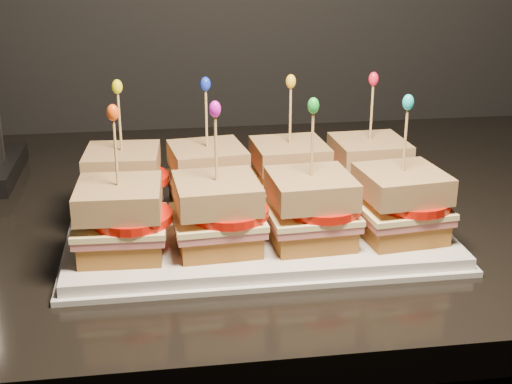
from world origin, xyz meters
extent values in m
cube|color=black|center=(-0.25, 1.64, 0.92)|extent=(2.51, 0.74, 0.04)
cube|color=white|center=(-0.26, 1.52, 0.94)|extent=(0.42, 0.26, 0.02)
cube|color=white|center=(-0.26, 1.52, 0.94)|extent=(0.43, 0.27, 0.01)
cube|color=brown|center=(-0.41, 1.58, 0.97)|extent=(0.09, 0.09, 0.02)
cube|color=#B85A5C|center=(-0.41, 1.58, 0.98)|extent=(0.10, 0.09, 0.01)
cube|color=#FBEA9F|center=(-0.41, 1.58, 0.99)|extent=(0.10, 0.10, 0.01)
cylinder|color=red|center=(-0.39, 1.57, 1.00)|extent=(0.08, 0.08, 0.01)
cube|color=brown|center=(-0.41, 1.58, 1.01)|extent=(0.09, 0.09, 0.03)
cylinder|color=tan|center=(-0.41, 1.58, 1.06)|extent=(0.00, 0.00, 0.09)
ellipsoid|color=yellow|center=(-0.41, 1.58, 1.10)|extent=(0.01, 0.01, 0.02)
cube|color=brown|center=(-0.31, 1.58, 0.97)|extent=(0.09, 0.09, 0.02)
cube|color=#B85A5C|center=(-0.31, 1.58, 0.98)|extent=(0.10, 0.10, 0.01)
cube|color=#FBEA9F|center=(-0.31, 1.58, 0.99)|extent=(0.10, 0.10, 0.01)
cylinder|color=red|center=(-0.29, 1.57, 1.00)|extent=(0.08, 0.08, 0.01)
cube|color=brown|center=(-0.31, 1.58, 1.01)|extent=(0.09, 0.09, 0.03)
cylinder|color=tan|center=(-0.31, 1.58, 1.06)|extent=(0.00, 0.00, 0.09)
ellipsoid|color=#1632DA|center=(-0.31, 1.58, 1.10)|extent=(0.01, 0.01, 0.02)
cube|color=brown|center=(-0.21, 1.58, 0.97)|extent=(0.09, 0.09, 0.02)
cube|color=#B85A5C|center=(-0.21, 1.58, 0.98)|extent=(0.10, 0.09, 0.01)
cube|color=#FBEA9F|center=(-0.21, 1.58, 0.99)|extent=(0.10, 0.09, 0.01)
cylinder|color=red|center=(-0.19, 1.57, 1.00)|extent=(0.08, 0.08, 0.01)
cube|color=brown|center=(-0.21, 1.58, 1.01)|extent=(0.09, 0.09, 0.03)
cylinder|color=tan|center=(-0.21, 1.58, 1.06)|extent=(0.00, 0.00, 0.09)
ellipsoid|color=yellow|center=(-0.21, 1.58, 1.10)|extent=(0.01, 0.01, 0.02)
cube|color=brown|center=(-0.11, 1.58, 0.97)|extent=(0.09, 0.09, 0.02)
cube|color=#B85A5C|center=(-0.11, 1.58, 0.98)|extent=(0.09, 0.09, 0.01)
cube|color=#FBEA9F|center=(-0.11, 1.58, 0.99)|extent=(0.10, 0.09, 0.01)
cylinder|color=red|center=(-0.09, 1.57, 1.00)|extent=(0.08, 0.08, 0.01)
cube|color=brown|center=(-0.11, 1.58, 1.01)|extent=(0.09, 0.09, 0.03)
cylinder|color=tan|center=(-0.11, 1.58, 1.06)|extent=(0.00, 0.00, 0.09)
ellipsoid|color=red|center=(-0.11, 1.58, 1.10)|extent=(0.01, 0.01, 0.02)
cube|color=brown|center=(-0.41, 1.46, 0.97)|extent=(0.09, 0.09, 0.02)
cube|color=#B85A5C|center=(-0.41, 1.46, 0.98)|extent=(0.10, 0.09, 0.01)
cube|color=#FBEA9F|center=(-0.41, 1.46, 0.99)|extent=(0.10, 0.09, 0.01)
cylinder|color=red|center=(-0.39, 1.45, 1.00)|extent=(0.08, 0.08, 0.01)
cube|color=brown|center=(-0.41, 1.46, 1.01)|extent=(0.09, 0.09, 0.03)
cylinder|color=tan|center=(-0.41, 1.46, 1.06)|extent=(0.00, 0.00, 0.09)
ellipsoid|color=#EB4D10|center=(-0.41, 1.46, 1.10)|extent=(0.01, 0.01, 0.02)
cube|color=brown|center=(-0.31, 1.46, 0.97)|extent=(0.09, 0.09, 0.02)
cube|color=#B85A5C|center=(-0.31, 1.46, 0.98)|extent=(0.10, 0.09, 0.01)
cube|color=#FBEA9F|center=(-0.31, 1.46, 0.99)|extent=(0.10, 0.10, 0.01)
cylinder|color=red|center=(-0.29, 1.45, 1.00)|extent=(0.08, 0.08, 0.01)
cube|color=brown|center=(-0.31, 1.46, 1.01)|extent=(0.09, 0.09, 0.03)
cylinder|color=tan|center=(-0.31, 1.46, 1.06)|extent=(0.00, 0.00, 0.09)
ellipsoid|color=#D014C7|center=(-0.31, 1.46, 1.10)|extent=(0.01, 0.01, 0.02)
cube|color=brown|center=(-0.21, 1.46, 0.97)|extent=(0.09, 0.09, 0.02)
cube|color=#B85A5C|center=(-0.21, 1.46, 0.98)|extent=(0.10, 0.09, 0.01)
cube|color=#FBEA9F|center=(-0.21, 1.46, 0.99)|extent=(0.10, 0.09, 0.01)
cylinder|color=red|center=(-0.19, 1.45, 1.00)|extent=(0.08, 0.08, 0.01)
cube|color=brown|center=(-0.21, 1.46, 1.01)|extent=(0.09, 0.09, 0.03)
cylinder|color=tan|center=(-0.21, 1.46, 1.06)|extent=(0.00, 0.00, 0.09)
ellipsoid|color=green|center=(-0.21, 1.46, 1.10)|extent=(0.01, 0.01, 0.02)
cube|color=brown|center=(-0.11, 1.46, 0.97)|extent=(0.09, 0.09, 0.02)
cube|color=#B85A5C|center=(-0.11, 1.46, 0.98)|extent=(0.10, 0.10, 0.01)
cube|color=#FBEA9F|center=(-0.11, 1.46, 0.99)|extent=(0.10, 0.10, 0.01)
cylinder|color=red|center=(-0.09, 1.45, 1.00)|extent=(0.08, 0.08, 0.01)
cube|color=brown|center=(-0.11, 1.46, 1.01)|extent=(0.09, 0.09, 0.03)
cylinder|color=tan|center=(-0.11, 1.46, 1.06)|extent=(0.00, 0.00, 0.09)
ellipsoid|color=#16BEC7|center=(-0.11, 1.46, 1.10)|extent=(0.01, 0.01, 0.02)
camera|label=1|loc=(-0.37, 0.77, 1.27)|focal=50.00mm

